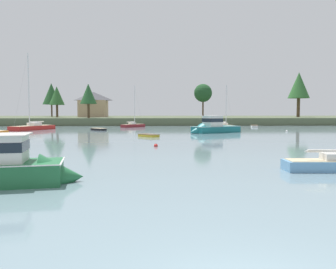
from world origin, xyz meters
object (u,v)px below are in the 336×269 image
Objects in this scene: sailboat_red at (33,128)px; cruiser_teal at (211,129)px; dinghy_yellow at (149,136)px; dinghy_black at (99,130)px; sailboat_navy at (225,127)px; sailboat_maroon at (133,126)px; cruiser_green at (0,173)px; dinghy_white at (254,126)px; mooring_buoy_white at (287,131)px; mooring_buoy_red at (156,146)px.

sailboat_red reaches higher than cruiser_teal.
dinghy_yellow is 1.02× the size of dinghy_black.
sailboat_red is (-35.97, -4.01, 0.07)m from sailboat_navy.
sailboat_maroon is 1.11× the size of cruiser_green.
sailboat_red is (-43.63, -10.00, 0.12)m from dinghy_white.
cruiser_green is at bearing -111.62° from sailboat_navy.
dinghy_black is 33.57m from dinghy_white.
dinghy_yellow is (3.77, -28.49, -0.08)m from sailboat_maroon.
cruiser_green is at bearing -101.55° from dinghy_yellow.
cruiser_green reaches higher than mooring_buoy_white.
cruiser_green is at bearing -125.11° from mooring_buoy_white.
sailboat_navy is 14.69m from cruiser_teal.
sailboat_navy reaches higher than dinghy_black.
dinghy_black is (-23.80, -5.74, -0.07)m from sailboat_navy.
cruiser_teal is (9.66, 8.28, 0.45)m from dinghy_yellow.
mooring_buoy_red is (-21.38, -41.28, -0.08)m from dinghy_white.
dinghy_black reaches higher than dinghy_yellow.
cruiser_green reaches higher than dinghy_black.
sailboat_red is at bearing -173.64° from sailboat_navy.
dinghy_black is at bearing -166.45° from sailboat_navy.
sailboat_navy reaches higher than dinghy_yellow.
sailboat_navy is at bearing 13.55° from dinghy_black.
cruiser_teal is 21.36× the size of mooring_buoy_white.
sailboat_maroon is 2.80× the size of dinghy_yellow.
dinghy_black is 7.47× the size of mooring_buoy_red.
sailboat_navy is (14.62, 22.10, 0.09)m from dinghy_yellow.
dinghy_yellow is 25.01m from mooring_buoy_white.
cruiser_green is 46.98m from dinghy_black.
mooring_buoy_white is at bearing -55.10° from sailboat_navy.
sailboat_navy reaches higher than cruiser_teal.
dinghy_black is 0.36× the size of cruiser_teal.
dinghy_yellow is at bearing -128.42° from dinghy_white.
sailboat_navy is 1.07× the size of cruiser_green.
cruiser_green is (-6.24, -30.52, 0.42)m from dinghy_yellow.
sailboat_maroon is 31.93m from mooring_buoy_white.
sailboat_red is 1.55× the size of cruiser_teal.
dinghy_black is at bearing 108.83° from mooring_buoy_red.
sailboat_maroon is 26.06m from dinghy_white.
sailboat_navy is 20.78× the size of mooring_buoy_white.
cruiser_teal reaches higher than dinghy_black.
sailboat_navy is at bearing 56.51° from dinghy_yellow.
sailboat_navy reaches higher than mooring_buoy_red.
sailboat_maroon is at bearing 160.85° from sailboat_navy.
mooring_buoy_red is at bearing 67.62° from cruiser_green.
cruiser_teal reaches higher than mooring_buoy_red.
mooring_buoy_red is (0.90, -13.18, -0.05)m from dinghy_yellow.
dinghy_black is 0.92× the size of dinghy_white.
cruiser_green reaches higher than dinghy_white.
dinghy_yellow is 35.86m from dinghy_white.
dinghy_yellow is 0.94× the size of dinghy_white.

